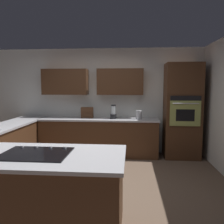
% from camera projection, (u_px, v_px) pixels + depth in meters
% --- Properties ---
extents(ground_plane, '(14.00, 14.00, 0.00)m').
position_uv_depth(ground_plane, '(91.00, 185.00, 3.91)').
color(ground_plane, brown).
extents(wall_back, '(6.00, 0.44, 2.60)m').
position_uv_depth(wall_back, '(102.00, 97.00, 5.79)').
color(wall_back, silver).
rests_on(wall_back, ground).
extents(lower_cabinets_back, '(2.80, 0.60, 0.86)m').
position_uv_depth(lower_cabinets_back, '(99.00, 138.00, 5.57)').
color(lower_cabinets_back, '#472B19').
rests_on(lower_cabinets_back, ground).
extents(countertop_back, '(2.84, 0.64, 0.04)m').
position_uv_depth(countertop_back, '(99.00, 119.00, 5.52)').
color(countertop_back, '#B2B2B7').
rests_on(countertop_back, lower_cabinets_back).
extents(lower_cabinets_side, '(0.60, 2.90, 0.86)m').
position_uv_depth(lower_cabinets_side, '(5.00, 149.00, 4.56)').
color(lower_cabinets_side, '#472B19').
rests_on(lower_cabinets_side, ground).
extents(countertop_side, '(0.64, 2.94, 0.04)m').
position_uv_depth(countertop_side, '(4.00, 127.00, 4.51)').
color(countertop_side, '#B2B2B7').
rests_on(countertop_side, lower_cabinets_side).
extents(island_base, '(1.95, 0.92, 0.86)m').
position_uv_depth(island_base, '(37.00, 194.00, 2.66)').
color(island_base, '#472B19').
rests_on(island_base, ground).
extents(island_top, '(2.03, 1.00, 0.04)m').
position_uv_depth(island_top, '(36.00, 156.00, 2.61)').
color(island_top, '#B2B2B7').
rests_on(island_top, island_base).
extents(wall_oven, '(0.80, 0.66, 2.19)m').
position_uv_depth(wall_oven, '(182.00, 111.00, 5.34)').
color(wall_oven, '#472B19').
rests_on(wall_oven, ground).
extents(cooktop, '(0.76, 0.56, 0.03)m').
position_uv_depth(cooktop, '(36.00, 153.00, 2.61)').
color(cooktop, black).
rests_on(cooktop, island_top).
extents(blender, '(0.15, 0.15, 0.33)m').
position_uv_depth(blender, '(113.00, 113.00, 5.45)').
color(blender, black).
rests_on(blender, countertop_back).
extents(spice_rack, '(0.29, 0.11, 0.26)m').
position_uv_depth(spice_rack, '(87.00, 113.00, 5.61)').
color(spice_rack, '#472B19').
rests_on(spice_rack, countertop_back).
extents(kettle, '(0.14, 0.14, 0.20)m').
position_uv_depth(kettle, '(139.00, 115.00, 5.41)').
color(kettle, '#B7BABF').
rests_on(kettle, countertop_back).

